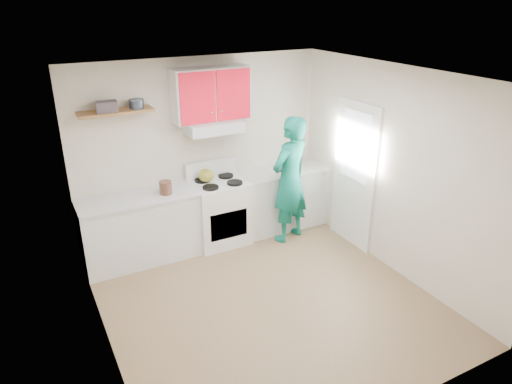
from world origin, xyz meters
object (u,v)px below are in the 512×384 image
tin (136,104)px  kettle (206,175)px  person (290,180)px  stove (219,212)px  crock (166,188)px

tin → kettle: tin is taller
tin → person: size_ratio=0.10×
kettle → person: size_ratio=0.12×
stove → tin: 1.92m
tin → crock: size_ratio=0.94×
tin → crock: bearing=-44.2°
stove → crock: 0.94m
stove → kettle: kettle is taller
stove → tin: (-0.99, 0.16, 1.63)m
tin → person: 2.32m
crock → person: size_ratio=0.11×
tin → kettle: size_ratio=0.85×
crock → person: person is taller
stove → person: person is taller
crock → kettle: bearing=13.9°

